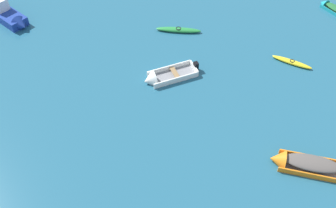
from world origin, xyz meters
The scene contains 6 objects.
rowboat_turquoise_near_right centered at (16.02, 29.92, 0.22)m, with size 1.90×3.07×0.87m.
motor_launch_deep_blue_back_row_right centered at (-10.84, 34.59, 0.54)m, with size 4.30×5.16×1.88m.
kayak_green_distant_center centered at (2.59, 29.80, 0.16)m, with size 3.60×1.68×0.34m.
kayak_yellow_midfield_left centered at (9.75, 24.22, 0.14)m, with size 2.54×2.32×0.28m.
rowboat_white_center centered at (0.03, 24.66, 0.20)m, with size 4.14×1.96×1.28m.
rowboat_orange_far_left centered at (6.26, 15.90, 0.31)m, with size 4.30×3.00×1.23m.
Camera 1 is at (-3.81, 5.36, 18.78)m, focal length 41.39 mm.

